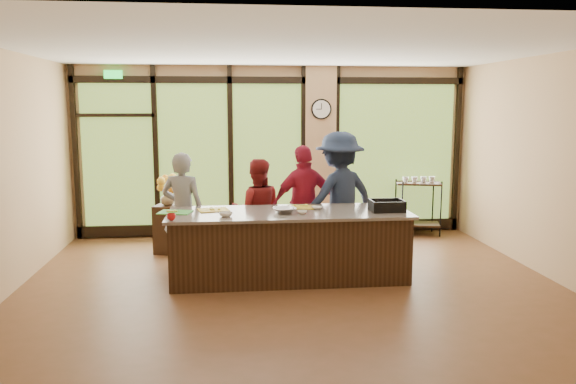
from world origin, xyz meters
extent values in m
plane|color=brown|center=(0.00, 0.00, 0.00)|extent=(7.00, 7.00, 0.00)
plane|color=silver|center=(0.00, 0.00, 3.00)|extent=(7.00, 7.00, 0.00)
plane|color=tan|center=(0.00, 3.00, 1.50)|extent=(7.00, 0.00, 7.00)
plane|color=tan|center=(-3.50, 0.00, 1.50)|extent=(0.00, 6.00, 6.00)
plane|color=tan|center=(3.50, 0.00, 1.50)|extent=(0.00, 6.00, 6.00)
cube|color=tan|center=(0.85, 2.94, 1.50)|extent=(0.55, 0.12, 3.00)
cube|color=black|center=(0.00, 2.95, 2.75)|extent=(6.90, 0.08, 0.12)
cube|color=black|center=(0.00, 2.95, 0.12)|extent=(6.90, 0.08, 0.20)
cube|color=#19D83F|center=(-2.70, 2.90, 2.83)|extent=(0.30, 0.04, 0.14)
cube|color=#395B20|center=(-2.70, 2.97, 1.45)|extent=(1.20, 0.02, 2.50)
cube|color=#395B20|center=(-1.40, 2.97, 1.45)|extent=(1.20, 0.02, 2.50)
cube|color=#395B20|center=(-0.10, 2.97, 1.45)|extent=(1.20, 0.02, 2.50)
cube|color=#395B20|center=(2.25, 2.97, 1.45)|extent=(2.10, 0.02, 2.50)
cube|color=black|center=(-3.40, 2.95, 1.50)|extent=(0.08, 0.08, 3.00)
cube|color=black|center=(-2.05, 2.95, 1.50)|extent=(0.08, 0.08, 3.00)
cube|color=black|center=(-0.75, 2.95, 1.50)|extent=(0.08, 0.08, 3.00)
cube|color=black|center=(0.55, 2.95, 1.50)|extent=(0.08, 0.08, 3.00)
cube|color=black|center=(1.15, 2.95, 1.50)|extent=(0.08, 0.08, 3.00)
cube|color=black|center=(3.40, 2.95, 1.50)|extent=(0.08, 0.08, 3.00)
cube|color=black|center=(0.00, 0.30, 0.44)|extent=(3.10, 1.00, 0.88)
cube|color=slate|center=(0.00, 0.30, 0.90)|extent=(3.20, 1.10, 0.04)
cylinder|color=black|center=(0.85, 2.87, 2.25)|extent=(0.36, 0.04, 0.36)
cylinder|color=silver|center=(0.85, 2.85, 2.25)|extent=(0.31, 0.01, 0.31)
cube|color=black|center=(0.85, 2.85, 2.30)|extent=(0.01, 0.00, 0.11)
cube|color=black|center=(0.80, 2.85, 2.25)|extent=(0.09, 0.00, 0.01)
imported|color=slate|center=(-1.45, 0.99, 0.83)|extent=(0.69, 0.54, 1.67)
imported|color=maroon|center=(-0.38, 1.13, 0.77)|extent=(0.78, 0.62, 1.55)
imported|color=maroon|center=(0.32, 1.11, 0.87)|extent=(1.10, 0.70, 1.74)
imported|color=#1B253C|center=(0.84, 1.12, 0.97)|extent=(1.44, 1.18, 1.94)
cube|color=black|center=(1.30, 0.20, 0.96)|extent=(0.44, 0.34, 0.08)
imported|color=silver|center=(-0.07, 0.20, 0.96)|extent=(0.36, 0.36, 0.07)
cube|color=green|center=(-1.50, 0.37, 0.93)|extent=(0.47, 0.39, 0.01)
cube|color=gold|center=(-1.00, 0.49, 0.93)|extent=(0.45, 0.37, 0.01)
cube|color=gold|center=(0.19, 0.57, 0.93)|extent=(0.45, 0.37, 0.01)
imported|color=silver|center=(-0.84, 0.05, 0.95)|extent=(0.20, 0.20, 0.05)
imported|color=silver|center=(0.15, 0.11, 0.94)|extent=(0.16, 0.16, 0.04)
imported|color=silver|center=(0.39, 0.43, 0.94)|extent=(0.15, 0.15, 0.04)
imported|color=#A31011|center=(-1.50, -0.13, 0.96)|extent=(0.13, 0.13, 0.09)
cube|color=black|center=(-1.75, 1.83, 0.38)|extent=(0.48, 0.48, 0.77)
imported|color=olive|center=(-1.75, 1.83, 0.88)|extent=(0.23, 0.23, 0.24)
cube|color=black|center=(2.58, 2.63, 0.20)|extent=(0.86, 0.62, 0.03)
cube|color=black|center=(2.58, 2.63, 0.94)|extent=(0.86, 0.62, 0.03)
cylinder|color=black|center=(2.23, 2.43, 0.50)|extent=(0.03, 0.03, 0.99)
cylinder|color=black|center=(2.94, 2.43, 0.50)|extent=(0.03, 0.03, 0.99)
cylinder|color=black|center=(2.23, 2.83, 0.50)|extent=(0.03, 0.03, 0.99)
cylinder|color=black|center=(2.94, 2.83, 0.50)|extent=(0.03, 0.03, 0.99)
imported|color=silver|center=(2.34, 2.63, 1.01)|extent=(0.13, 0.13, 0.10)
imported|color=silver|center=(2.51, 2.63, 1.01)|extent=(0.13, 0.13, 0.10)
imported|color=silver|center=(2.67, 2.63, 1.01)|extent=(0.13, 0.13, 0.10)
imported|color=silver|center=(2.83, 2.63, 1.01)|extent=(0.13, 0.13, 0.10)
camera|label=1|loc=(-0.79, -6.99, 2.32)|focal=35.00mm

